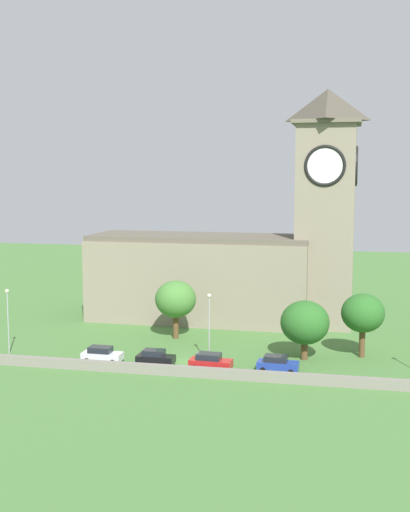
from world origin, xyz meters
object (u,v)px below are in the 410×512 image
object	(u,v)px
car_red	(210,362)
tree_by_tower	(176,299)
streetlamp_west_end	(8,311)
car_blue	(277,364)
car_white	(102,354)
church	(237,257)
streetlamp_west_mid	(209,318)
tree_riverside_west	(363,313)
car_black	(155,357)
tree_riverside_east	(305,323)

from	to	relation	value
car_red	tree_by_tower	xyz separation A→B (m)	(-7.17, 12.72, 4.17)
car_red	streetlamp_west_end	world-z (taller)	streetlamp_west_end
car_blue	car_white	bearing A→B (deg)	-178.31
church	streetlamp_west_mid	bearing A→B (deg)	-88.85
car_blue	tree_by_tower	xyz separation A→B (m)	(-14.34, 11.86, 4.20)
church	tree_riverside_west	world-z (taller)	church
car_black	streetlamp_west_mid	size ratio (longest dim) A/B	0.53
streetlamp_west_end	tree_by_tower	size ratio (longest dim) A/B	1.03
tree_riverside_east	tree_by_tower	distance (m)	18.06
tree_riverside_west	tree_by_tower	xyz separation A→B (m)	(-23.32, 4.02, -0.05)
streetlamp_west_mid	tree_by_tower	size ratio (longest dim) A/B	1.05
car_blue	tree_riverside_west	bearing A→B (deg)	41.11
car_red	streetlamp_west_end	distance (m)	24.98
streetlamp_west_end	tree_riverside_west	bearing A→B (deg)	10.02
tree_riverside_east	streetlamp_west_mid	bearing A→B (deg)	-159.90
car_red	streetlamp_west_mid	size ratio (longest dim) A/B	0.59
tree_riverside_west	tree_by_tower	distance (m)	23.66
car_blue	car_black	bearing A→B (deg)	-178.51
car_black	tree_riverside_west	xyz separation A→B (m)	(22.49, 8.18, 4.27)
streetlamp_west_mid	tree_riverside_east	size ratio (longest dim) A/B	1.16
streetlamp_west_mid	tree_by_tower	distance (m)	12.12
car_red	tree_by_tower	world-z (taller)	tree_by_tower
streetlamp_west_end	tree_riverside_west	distance (m)	41.37
car_white	streetlamp_west_mid	xyz separation A→B (m)	(11.87, 2.23, 4.28)
car_white	tree_by_tower	distance (m)	14.17
church	car_white	xyz separation A→B (m)	(-11.43, -24.21, -8.44)
car_blue	tree_by_tower	world-z (taller)	tree_by_tower
church	tree_riverside_east	world-z (taller)	church
car_white	car_red	xyz separation A→B (m)	(12.52, -0.28, 0.02)
tree_by_tower	tree_riverside_east	bearing A→B (deg)	-20.87
car_white	car_black	world-z (taller)	car_white
car_red	tree_riverside_west	world-z (taller)	tree_riverside_west
streetlamp_west_end	streetlamp_west_mid	size ratio (longest dim) A/B	0.97
car_black	car_red	distance (m)	6.37
streetlamp_west_mid	tree_by_tower	bearing A→B (deg)	122.56
church	tree_riverside_east	distance (m)	21.75
church	streetlamp_west_mid	xyz separation A→B (m)	(0.44, -21.98, -4.15)
car_black	tree_by_tower	size ratio (longest dim) A/B	0.56
church	streetlamp_west_end	xyz separation A→B (m)	(-23.50, -22.99, -4.27)
tree_riverside_west	streetlamp_west_mid	bearing A→B (deg)	-159.78
car_black	tree_by_tower	xyz separation A→B (m)	(-0.82, 12.21, 4.22)
car_blue	tree_riverside_east	xyz separation A→B (m)	(2.52, 5.43, 3.39)
streetlamp_west_mid	tree_riverside_west	world-z (taller)	streetlamp_west_mid
car_black	streetlamp_west_end	world-z (taller)	streetlamp_west_end
car_black	tree_riverside_east	xyz separation A→B (m)	(16.04, 5.78, 3.41)
streetlamp_west_end	car_black	bearing A→B (deg)	-3.09
tree_by_tower	car_red	bearing A→B (deg)	-60.60
car_blue	tree_by_tower	distance (m)	19.08
church	car_blue	size ratio (longest dim) A/B	8.54
car_black	tree_riverside_west	bearing A→B (deg)	19.99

